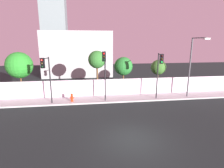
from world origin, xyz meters
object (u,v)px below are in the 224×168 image
at_px(traffic_light_center, 160,67).
at_px(roadside_tree_midright, 123,66).
at_px(street_lamp_curbside, 192,62).
at_px(fire_hydrant, 72,97).
at_px(roadside_tree_midleft, 97,60).
at_px(traffic_light_left, 105,66).
at_px(traffic_light_right, 46,71).
at_px(roadside_tree_rightmost, 158,67).
at_px(roadside_tree_leftmost, 19,65).

xyz_separation_m(traffic_light_center, roadside_tree_midright, (-2.73, 4.21, -0.47)).
xyz_separation_m(street_lamp_curbside, fire_hydrant, (-12.47, 0.21, -3.33)).
bearing_deg(roadside_tree_midleft, traffic_light_left, -82.73).
distance_m(traffic_light_right, roadside_tree_midright, 8.98).
distance_m(traffic_light_right, roadside_tree_midleft, 6.36).
xyz_separation_m(street_lamp_curbside, roadside_tree_rightmost, (-2.19, 3.55, -0.98)).
relative_size(street_lamp_curbside, roadside_tree_midleft, 1.25).
bearing_deg(roadside_tree_rightmost, fire_hydrant, -162.03).
height_order(street_lamp_curbside, roadside_tree_midleft, street_lamp_curbside).
height_order(street_lamp_curbside, roadside_tree_midright, street_lamp_curbside).
bearing_deg(roadside_tree_midleft, fire_hydrant, -129.69).
bearing_deg(traffic_light_left, fire_hydrant, 170.40).
distance_m(roadside_tree_midleft, roadside_tree_midright, 3.24).
bearing_deg(roadside_tree_midright, roadside_tree_rightmost, -0.00).
distance_m(street_lamp_curbside, roadside_tree_midright, 7.50).
xyz_separation_m(traffic_light_left, traffic_light_center, (5.38, -0.33, -0.12)).
distance_m(roadside_tree_midright, roadside_tree_rightmost, 4.38).
bearing_deg(roadside_tree_midright, fire_hydrant, -150.56).
height_order(traffic_light_right, roadside_tree_rightmost, traffic_light_right).
bearing_deg(street_lamp_curbside, traffic_light_right, -177.92).
height_order(traffic_light_right, street_lamp_curbside, street_lamp_curbside).
xyz_separation_m(traffic_light_right, roadside_tree_midright, (8.00, 4.08, -0.28)).
bearing_deg(roadside_tree_midleft, roadside_tree_rightmost, -0.00).
relative_size(roadside_tree_midright, roadside_tree_rightmost, 1.10).
height_order(fire_hydrant, roadside_tree_rightmost, roadside_tree_rightmost).
xyz_separation_m(traffic_light_left, roadside_tree_midright, (2.64, 3.88, -0.59)).
height_order(traffic_light_right, fire_hydrant, traffic_light_right).
distance_m(traffic_light_right, roadside_tree_rightmost, 13.03).
relative_size(roadside_tree_midleft, roadside_tree_midright, 1.18).
distance_m(traffic_light_right, street_lamp_curbside, 14.58).
xyz_separation_m(street_lamp_curbside, roadside_tree_leftmost, (-18.25, 3.55, -0.44)).
bearing_deg(traffic_light_left, roadside_tree_midright, 55.76).
height_order(street_lamp_curbside, roadside_tree_rightmost, street_lamp_curbside).
distance_m(street_lamp_curbside, roadside_tree_leftmost, 18.60).
bearing_deg(street_lamp_curbside, fire_hydrant, 179.02).
bearing_deg(street_lamp_curbside, roadside_tree_rightmost, 121.70).
bearing_deg(roadside_tree_midleft, roadside_tree_leftmost, -180.00).
height_order(traffic_light_left, fire_hydrant, traffic_light_left).
xyz_separation_m(roadside_tree_midleft, roadside_tree_midright, (3.14, 0.00, -0.81)).
bearing_deg(roadside_tree_midleft, roadside_tree_midright, 0.00).
bearing_deg(traffic_light_center, traffic_light_left, 176.51).
distance_m(traffic_light_left, roadside_tree_midright, 4.74).
height_order(traffic_light_center, roadside_tree_rightmost, traffic_light_center).
relative_size(roadside_tree_midleft, roadside_tree_rightmost, 1.30).
relative_size(traffic_light_right, roadside_tree_leftmost, 0.91).
distance_m(traffic_light_left, roadside_tree_leftmost, 9.84).
bearing_deg(roadside_tree_rightmost, traffic_light_left, -151.03).
xyz_separation_m(traffic_light_left, roadside_tree_midleft, (-0.50, 3.88, 0.22)).
xyz_separation_m(traffic_light_center, roadside_tree_rightmost, (1.64, 4.21, -0.68)).
distance_m(traffic_light_left, street_lamp_curbside, 9.21).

